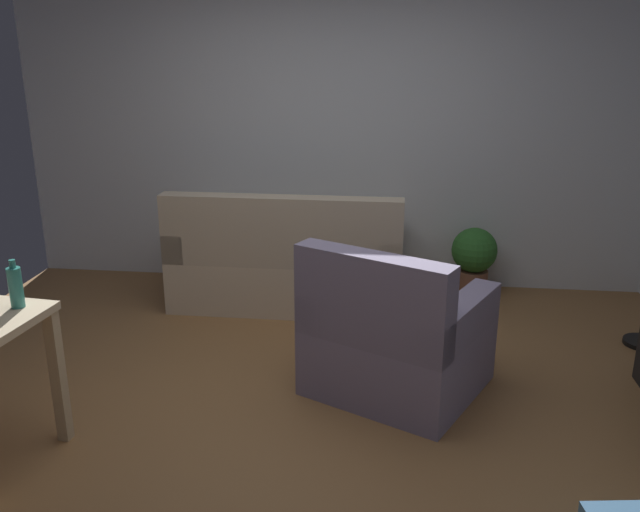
{
  "coord_description": "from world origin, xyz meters",
  "views": [
    {
      "loc": [
        0.55,
        -3.28,
        1.98
      ],
      "look_at": [
        0.1,
        0.5,
        0.75
      ],
      "focal_mm": 37.53,
      "sensor_mm": 36.0,
      "label": 1
    }
  ],
  "objects_px": {
    "potted_plant": "(474,257)",
    "armchair": "(394,340)",
    "couch": "(288,266)",
    "bottle_tall": "(16,287)"
  },
  "relations": [
    {
      "from": "couch",
      "to": "potted_plant",
      "type": "xyz_separation_m",
      "value": [
        1.45,
        0.31,
        0.02
      ]
    },
    {
      "from": "armchair",
      "to": "bottle_tall",
      "type": "xyz_separation_m",
      "value": [
        -1.8,
        -0.78,
        0.54
      ]
    },
    {
      "from": "couch",
      "to": "bottle_tall",
      "type": "distance_m",
      "value": 2.36
    },
    {
      "from": "potted_plant",
      "to": "armchair",
      "type": "relative_size",
      "value": 0.48
    },
    {
      "from": "bottle_tall",
      "to": "armchair",
      "type": "bearing_deg",
      "value": 23.47
    },
    {
      "from": "potted_plant",
      "to": "bottle_tall",
      "type": "relative_size",
      "value": 2.39
    },
    {
      "from": "potted_plant",
      "to": "bottle_tall",
      "type": "distance_m",
      "value": 3.44
    },
    {
      "from": "potted_plant",
      "to": "bottle_tall",
      "type": "height_order",
      "value": "bottle_tall"
    },
    {
      "from": "couch",
      "to": "bottle_tall",
      "type": "relative_size",
      "value": 7.41
    },
    {
      "from": "potted_plant",
      "to": "armchair",
      "type": "height_order",
      "value": "armchair"
    }
  ]
}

